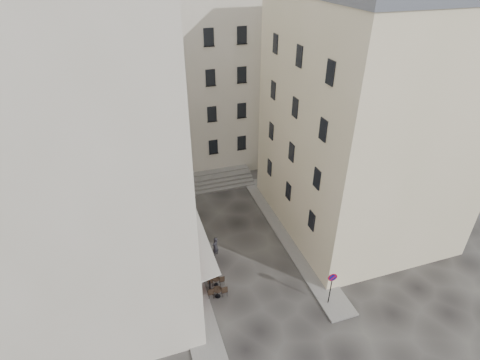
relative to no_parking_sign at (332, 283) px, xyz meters
name	(u,v)px	position (x,y,z in m)	size (l,w,h in m)	color
ground	(249,271)	(-4.06, 4.50, -1.97)	(90.00, 90.00, 0.00)	black
sidewalk_left	(180,248)	(-8.56, 8.50, -1.91)	(2.00, 22.00, 0.12)	slate
sidewalk_right	(288,233)	(0.44, 7.50, -1.91)	(2.00, 18.00, 0.12)	slate
building_left	(67,150)	(-14.56, 7.50, 8.34)	(12.20, 16.20, 20.60)	#BDB6A2
building_right	(365,120)	(6.44, 8.00, 7.34)	(12.20, 14.20, 18.60)	beige
building_back	(180,77)	(-5.06, 23.50, 7.34)	(18.20, 10.20, 18.60)	#BDB6A2
cafe_storefront	(188,256)	(-8.38, 5.50, -0.09)	(1.74, 7.30, 3.50)	#460A0C
stone_steps	(208,182)	(-4.06, 17.08, -1.57)	(9.00, 3.15, 0.80)	#625F5D
bollard_near	(210,286)	(-7.31, 3.50, -1.45)	(0.12, 0.12, 0.98)	black
bollard_mid	(199,253)	(-7.31, 7.00, -1.45)	(0.12, 0.12, 0.98)	black
bollard_far	(190,226)	(-7.31, 10.50, -1.45)	(0.12, 0.12, 0.98)	black
no_parking_sign	(332,283)	(0.00, 0.00, 0.00)	(0.63, 0.13, 2.78)	black
bistro_table_a	(217,292)	(-6.94, 2.90, -1.49)	(1.33, 0.63, 0.94)	black
bistro_table_b	(216,281)	(-6.78, 3.94, -1.55)	(1.18, 0.55, 0.83)	black
bistro_table_c	(198,263)	(-7.57, 6.04, -1.51)	(1.30, 0.61, 0.91)	black
bistro_table_d	(196,246)	(-7.37, 7.89, -1.49)	(1.35, 0.63, 0.95)	black
bistro_table_e	(190,236)	(-7.56, 9.19, -1.47)	(1.40, 0.66, 0.98)	black
pedestrian	(215,246)	(-6.00, 6.95, -1.11)	(0.63, 0.41, 1.73)	black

